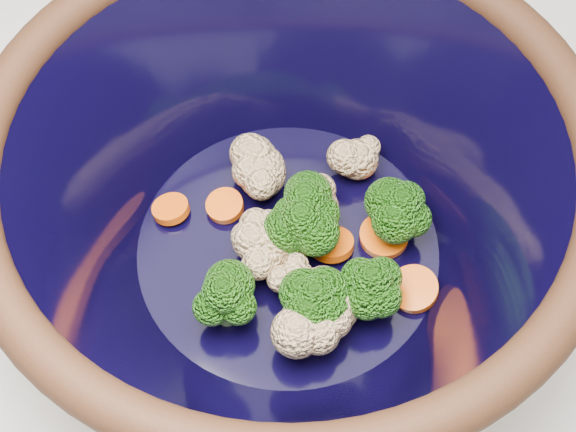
# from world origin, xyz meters

# --- Properties ---
(mixing_bowl) EXTENTS (0.44, 0.44, 0.16)m
(mixing_bowl) POSITION_xyz_m (-0.12, -0.04, 0.99)
(mixing_bowl) COLOR black
(mixing_bowl) RESTS_ON counter
(vegetable_pile) EXTENTS (0.19, 0.18, 0.05)m
(vegetable_pile) POSITION_xyz_m (-0.10, -0.04, 0.96)
(vegetable_pile) COLOR #608442
(vegetable_pile) RESTS_ON mixing_bowl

